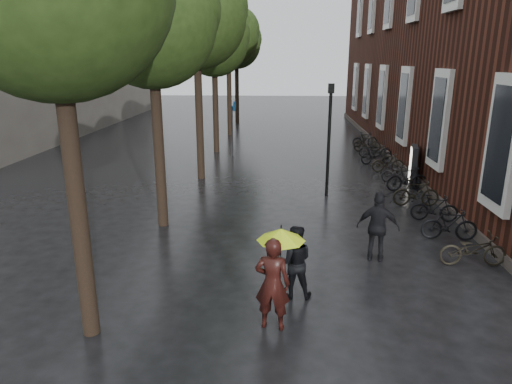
# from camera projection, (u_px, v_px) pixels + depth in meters

# --- Properties ---
(ground) EXTENTS (120.00, 120.00, 0.00)m
(ground) POSITION_uv_depth(u_px,v_px,m) (298.00, 374.00, 7.75)
(ground) COLOR black
(brick_building) EXTENTS (10.20, 33.20, 12.00)m
(brick_building) POSITION_uv_depth(u_px,v_px,m) (487.00, 42.00, 24.15)
(brick_building) COLOR #38160F
(brick_building) RESTS_ON ground
(street_trees) EXTENTS (4.33, 34.03, 8.91)m
(street_trees) POSITION_uv_depth(u_px,v_px,m) (205.00, 32.00, 21.42)
(street_trees) COLOR black
(street_trees) RESTS_ON ground
(person_burgundy) EXTENTS (0.76, 0.55, 1.91)m
(person_burgundy) POSITION_uv_depth(u_px,v_px,m) (272.00, 284.00, 8.84)
(person_burgundy) COLOR black
(person_burgundy) RESTS_ON ground
(person_black) EXTENTS (0.82, 0.64, 1.68)m
(person_black) POSITION_uv_depth(u_px,v_px,m) (294.00, 262.00, 10.07)
(person_black) COLOR black
(person_black) RESTS_ON ground
(lime_umbrella) EXTENTS (1.00, 1.00, 1.47)m
(lime_umbrella) POSITION_uv_depth(u_px,v_px,m) (281.00, 235.00, 9.13)
(lime_umbrella) COLOR black
(lime_umbrella) RESTS_ON ground
(pedestrian_walking) EXTENTS (1.17, 0.71, 1.86)m
(pedestrian_walking) POSITION_uv_depth(u_px,v_px,m) (378.00, 227.00, 11.87)
(pedestrian_walking) COLOR black
(pedestrian_walking) RESTS_ON ground
(parked_bicycles) EXTENTS (2.02, 17.10, 1.03)m
(parked_bicycles) POSITION_uv_depth(u_px,v_px,m) (397.00, 172.00, 19.63)
(parked_bicycles) COLOR black
(parked_bicycles) RESTS_ON ground
(ad_lightbox) EXTENTS (0.26, 1.10, 1.66)m
(ad_lightbox) POSITION_uv_depth(u_px,v_px,m) (413.00, 166.00, 19.10)
(ad_lightbox) COLOR black
(ad_lightbox) RESTS_ON ground
(lamp_post) EXTENTS (0.22, 0.22, 4.28)m
(lamp_post) POSITION_uv_depth(u_px,v_px,m) (329.00, 129.00, 17.06)
(lamp_post) COLOR black
(lamp_post) RESTS_ON ground
(cycle_sign) EXTENTS (0.16, 0.54, 2.97)m
(cycle_sign) POSITION_uv_depth(u_px,v_px,m) (233.00, 120.00, 24.53)
(cycle_sign) COLOR #262628
(cycle_sign) RESTS_ON ground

